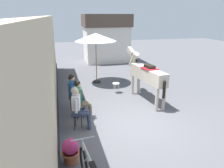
{
  "coord_description": "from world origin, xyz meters",
  "views": [
    {
      "loc": [
        -2.2,
        -5.82,
        3.44
      ],
      "look_at": [
        -0.4,
        1.2,
        1.05
      ],
      "focal_mm": 33.76,
      "sensor_mm": 36.0,
      "label": 1
    }
  ],
  "objects_px": {
    "seated_visitor_middle": "(80,97)",
    "cafe_parasol": "(96,37)",
    "seated_visitor_far": "(74,90)",
    "spare_stool_white": "(116,84)",
    "flower_planter_near": "(71,150)",
    "saddled_horse_center": "(146,74)",
    "seated_visitor_near": "(78,106)"
  },
  "relations": [
    {
      "from": "seated_visitor_near",
      "to": "seated_visitor_far",
      "type": "xyz_separation_m",
      "value": [
        -0.01,
        1.43,
        0.0
      ]
    },
    {
      "from": "saddled_horse_center",
      "to": "cafe_parasol",
      "type": "height_order",
      "value": "cafe_parasol"
    },
    {
      "from": "saddled_horse_center",
      "to": "spare_stool_white",
      "type": "bearing_deg",
      "value": 129.26
    },
    {
      "from": "seated_visitor_near",
      "to": "saddled_horse_center",
      "type": "bearing_deg",
      "value": 29.73
    },
    {
      "from": "seated_visitor_far",
      "to": "spare_stool_white",
      "type": "height_order",
      "value": "seated_visitor_far"
    },
    {
      "from": "seated_visitor_near",
      "to": "seated_visitor_far",
      "type": "bearing_deg",
      "value": 90.25
    },
    {
      "from": "seated_visitor_near",
      "to": "spare_stool_white",
      "type": "relative_size",
      "value": 3.02
    },
    {
      "from": "flower_planter_near",
      "to": "cafe_parasol",
      "type": "bearing_deg",
      "value": 74.02
    },
    {
      "from": "seated_visitor_middle",
      "to": "cafe_parasol",
      "type": "height_order",
      "value": "cafe_parasol"
    },
    {
      "from": "spare_stool_white",
      "to": "cafe_parasol",
      "type": "bearing_deg",
      "value": 107.97
    },
    {
      "from": "flower_planter_near",
      "to": "spare_stool_white",
      "type": "xyz_separation_m",
      "value": [
        2.35,
        4.41,
        0.07
      ]
    },
    {
      "from": "seated_visitor_near",
      "to": "saddled_horse_center",
      "type": "distance_m",
      "value": 3.4
    },
    {
      "from": "flower_planter_near",
      "to": "cafe_parasol",
      "type": "height_order",
      "value": "cafe_parasol"
    },
    {
      "from": "seated_visitor_far",
      "to": "cafe_parasol",
      "type": "distance_m",
      "value": 3.83
    },
    {
      "from": "seated_visitor_far",
      "to": "flower_planter_near",
      "type": "height_order",
      "value": "seated_visitor_far"
    },
    {
      "from": "cafe_parasol",
      "to": "seated_visitor_middle",
      "type": "bearing_deg",
      "value": -107.93
    },
    {
      "from": "seated_visitor_middle",
      "to": "flower_planter_near",
      "type": "bearing_deg",
      "value": -102.52
    },
    {
      "from": "seated_visitor_near",
      "to": "seated_visitor_middle",
      "type": "bearing_deg",
      "value": 78.71
    },
    {
      "from": "seated_visitor_far",
      "to": "seated_visitor_near",
      "type": "bearing_deg",
      "value": -89.75
    },
    {
      "from": "seated_visitor_near",
      "to": "flower_planter_near",
      "type": "xyz_separation_m",
      "value": [
        -0.37,
        -1.58,
        -0.44
      ]
    },
    {
      "from": "seated_visitor_middle",
      "to": "saddled_horse_center",
      "type": "bearing_deg",
      "value": 19.34
    },
    {
      "from": "cafe_parasol",
      "to": "spare_stool_white",
      "type": "bearing_deg",
      "value": -72.03
    },
    {
      "from": "seated_visitor_far",
      "to": "spare_stool_white",
      "type": "distance_m",
      "value": 2.46
    },
    {
      "from": "flower_planter_near",
      "to": "cafe_parasol",
      "type": "xyz_separation_m",
      "value": [
        1.77,
        6.19,
        2.03
      ]
    },
    {
      "from": "seated_visitor_near",
      "to": "spare_stool_white",
      "type": "xyz_separation_m",
      "value": [
        1.98,
        2.83,
        -0.38
      ]
    },
    {
      "from": "seated_visitor_middle",
      "to": "saddled_horse_center",
      "type": "relative_size",
      "value": 0.47
    },
    {
      "from": "seated_visitor_near",
      "to": "saddled_horse_center",
      "type": "xyz_separation_m",
      "value": [
        2.93,
        1.67,
        0.38
      ]
    },
    {
      "from": "seated_visitor_far",
      "to": "seated_visitor_middle",
      "type": "bearing_deg",
      "value": -78.9
    },
    {
      "from": "seated_visitor_middle",
      "to": "cafe_parasol",
      "type": "bearing_deg",
      "value": 72.07
    },
    {
      "from": "flower_planter_near",
      "to": "seated_visitor_far",
      "type": "bearing_deg",
      "value": 83.19
    },
    {
      "from": "saddled_horse_center",
      "to": "spare_stool_white",
      "type": "xyz_separation_m",
      "value": [
        -0.95,
        1.16,
        -0.76
      ]
    },
    {
      "from": "seated_visitor_far",
      "to": "saddled_horse_center",
      "type": "distance_m",
      "value": 2.97
    }
  ]
}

